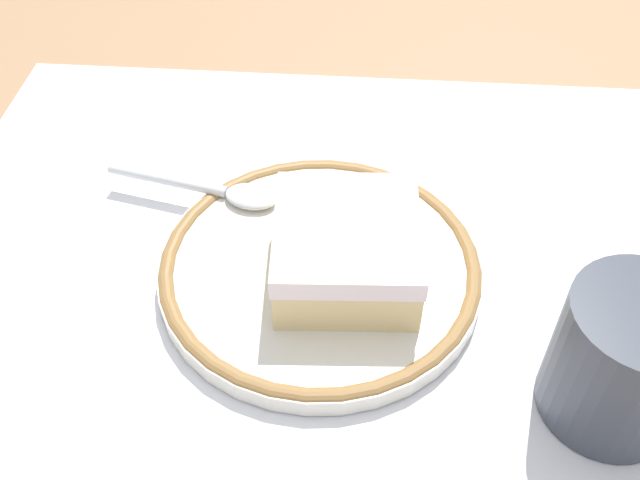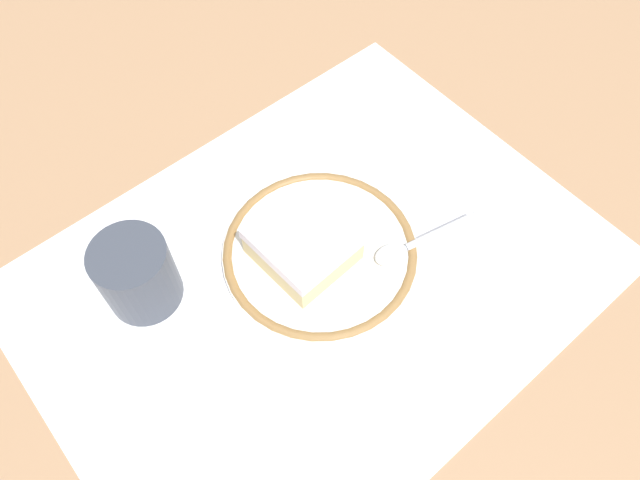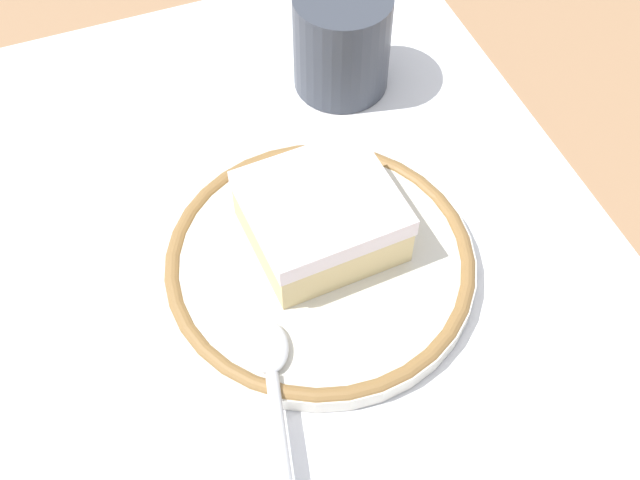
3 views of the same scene
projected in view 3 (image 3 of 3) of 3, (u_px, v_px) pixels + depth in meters
ground_plane at (293, 257)px, 0.51m from camera, size 2.40×2.40×0.00m
placemat at (293, 257)px, 0.51m from camera, size 0.56×0.42×0.00m
plate at (320, 263)px, 0.50m from camera, size 0.20×0.20×0.01m
cake_slice at (323, 220)px, 0.49m from camera, size 0.09×0.09×0.04m
spoon at (273, 384)px, 0.44m from camera, size 0.12×0.04×0.01m
cup at (342, 47)px, 0.58m from camera, size 0.07×0.07×0.08m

